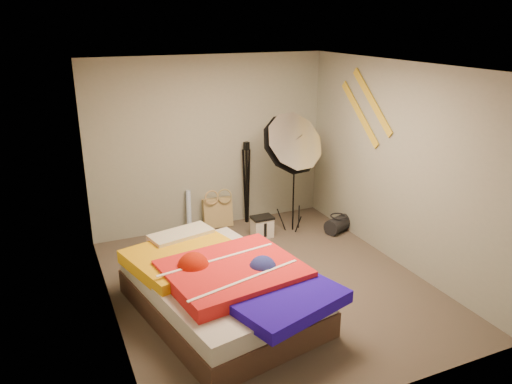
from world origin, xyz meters
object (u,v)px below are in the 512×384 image
bed (222,287)px  duffel_bag (338,225)px  photo_umbrella (290,145)px  wrapping_roll (189,211)px  tote_bag (218,212)px  camera_tripod (247,177)px  camera_case (262,227)px

bed → duffel_bag: bearing=29.8°
photo_umbrella → wrapping_roll: bearing=151.2°
wrapping_roll → duffel_bag: 2.18m
tote_bag → camera_tripod: (0.47, -0.02, 0.50)m
camera_case → bed: size_ratio=0.12×
bed → photo_umbrella: size_ratio=1.31×
wrapping_roll → photo_umbrella: (1.27, -0.70, 1.02)m
duffel_bag → photo_umbrella: 1.41m
wrapping_roll → photo_umbrella: photo_umbrella is taller
tote_bag → bed: 2.35m
camera_case → bed: bearing=-127.1°
wrapping_roll → photo_umbrella: bearing=-28.8°
tote_bag → bed: bed is taller
camera_case → bed: 2.01m
wrapping_roll → tote_bag: bearing=0.0°
tote_bag → bed: (-0.75, -2.22, 0.09)m
tote_bag → wrapping_roll: bearing=-175.1°
duffel_bag → camera_tripod: camera_tripod is taller
wrapping_roll → camera_tripod: bearing=-1.5°
wrapping_roll → camera_tripod: camera_tripod is taller
camera_case → duffel_bag: size_ratio=0.74×
camera_case → wrapping_roll: bearing=144.7°
wrapping_roll → bed: size_ratio=0.25×
camera_case → camera_tripod: bearing=88.2°
bed → camera_tripod: bearing=61.1°
camera_case → duffel_bag: (1.07, -0.30, -0.02)m
wrapping_roll → bed: 2.25m
tote_bag → bed: size_ratio=0.18×
camera_case → photo_umbrella: 1.25m
duffel_bag → camera_tripod: 1.51m
camera_case → camera_tripod: 0.83m
tote_bag → wrapping_roll: size_ratio=0.71×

